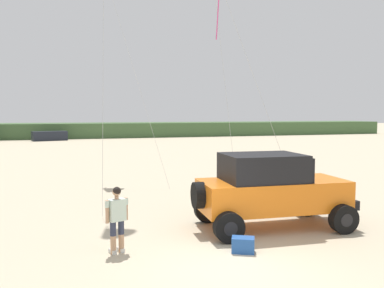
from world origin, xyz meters
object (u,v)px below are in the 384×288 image
(person_watching, at_px, (117,216))
(cooler_box, at_px, (243,245))
(jeep, at_px, (271,189))
(distant_sedan, at_px, (50,136))

(person_watching, relative_size, cooler_box, 2.98)
(jeep, relative_size, distant_sedan, 1.17)
(person_watching, bearing_deg, cooler_box, -16.18)
(cooler_box, bearing_deg, distant_sedan, 124.38)
(distant_sedan, bearing_deg, jeep, -93.16)
(distant_sedan, bearing_deg, cooler_box, -95.66)
(person_watching, relative_size, distant_sedan, 0.40)
(jeep, bearing_deg, person_watching, -169.72)
(cooler_box, xyz_separation_m, distant_sedan, (-6.75, 44.86, 0.41))
(person_watching, distance_m, distant_sedan, 44.15)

